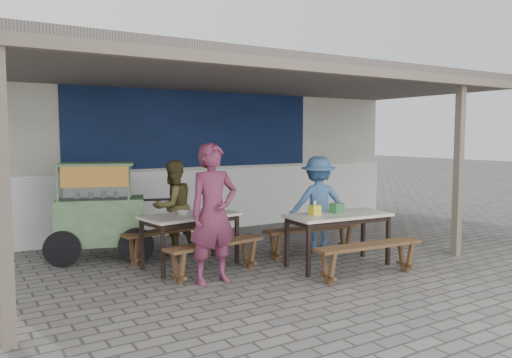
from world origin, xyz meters
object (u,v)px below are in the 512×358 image
at_px(vendor_cart, 100,207).
at_px(donation_box, 337,208).
at_px(bench_right_wall, 312,234).
at_px(bench_left_street, 215,251).
at_px(bench_left_wall, 169,237).
at_px(table_left, 190,220).
at_px(patron_street_side, 213,214).
at_px(patron_right_table, 318,203).
at_px(bench_right_street, 369,252).
at_px(tissue_box, 315,210).
at_px(condiment_jar, 196,208).
at_px(patron_wall_side, 173,207).
at_px(table_right, 338,219).
at_px(condiment_bowl, 183,212).

relative_size(vendor_cart, donation_box, 9.16).
bearing_deg(vendor_cart, bench_right_wall, -8.93).
bearing_deg(bench_left_street, bench_right_wall, -2.18).
bearing_deg(bench_left_wall, table_left, -90.00).
bearing_deg(bench_left_street, table_left, 90.00).
bearing_deg(patron_street_side, vendor_cart, 114.53).
bearing_deg(patron_street_side, patron_right_table, 17.62).
xyz_separation_m(bench_right_street, donation_box, (0.11, 0.76, 0.48)).
relative_size(table_left, tissue_box, 10.62).
height_order(patron_right_table, tissue_box, patron_right_table).
bearing_deg(bench_right_street, bench_left_wall, 132.89).
bearing_deg(tissue_box, donation_box, -2.48).
height_order(table_left, bench_right_street, table_left).
xyz_separation_m(bench_left_wall, condiment_jar, (0.29, -0.37, 0.46)).
bearing_deg(patron_right_table, vendor_cart, 0.60).
relative_size(bench_right_street, bench_right_wall, 1.00).
xyz_separation_m(bench_right_wall, donation_box, (0.00, -0.56, 0.48)).
distance_m(bench_right_street, donation_box, 0.91).
bearing_deg(condiment_jar, donation_box, -35.51).
bearing_deg(bench_right_wall, donation_box, -85.16).
bearing_deg(bench_left_street, patron_wall_side, 79.79).
distance_m(bench_left_street, patron_street_side, 0.62).
relative_size(patron_wall_side, patron_right_table, 0.96).
height_order(bench_right_street, patron_wall_side, patron_wall_side).
bearing_deg(bench_right_street, table_left, 139.88).
bearing_deg(tissue_box, table_left, 147.23).
xyz_separation_m(patron_wall_side, condiment_jar, (0.06, -0.73, 0.06)).
distance_m(table_right, patron_street_side, 1.89).
bearing_deg(bench_right_street, vendor_cart, 138.55).
bearing_deg(condiment_bowl, donation_box, -28.41).
distance_m(patron_wall_side, condiment_bowl, 0.90).
relative_size(table_right, bench_right_wall, 0.96).
xyz_separation_m(table_left, donation_box, (1.85, -0.96, 0.15)).
distance_m(patron_street_side, condiment_bowl, 0.94).
bearing_deg(table_left, donation_box, -35.97).
relative_size(tissue_box, condiment_jar, 1.46).
distance_m(patron_street_side, patron_wall_side, 1.82).
bearing_deg(vendor_cart, table_right, -18.97).
distance_m(patron_wall_side, patron_right_table, 2.32).
xyz_separation_m(patron_street_side, condiment_jar, (0.26, 1.07, -0.08)).
xyz_separation_m(bench_left_wall, patron_street_side, (0.02, -1.45, 0.54)).
distance_m(bench_left_street, patron_right_table, 2.20).
distance_m(table_left, patron_right_table, 2.20).
height_order(bench_right_street, vendor_cart, vendor_cart).
bearing_deg(table_right, patron_right_table, 71.77).
bearing_deg(condiment_bowl, bench_left_street, -76.37).
bearing_deg(table_right, table_left, 154.00).
bearing_deg(bench_left_wall, bench_right_street, -60.23).
height_order(table_left, patron_right_table, patron_right_table).
height_order(tissue_box, condiment_bowl, tissue_box).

